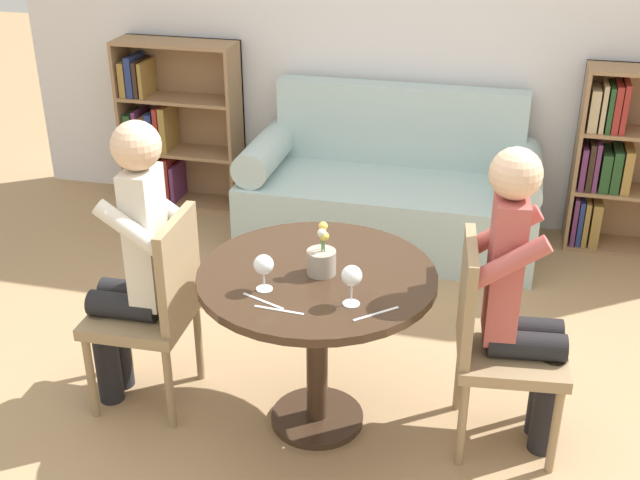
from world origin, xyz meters
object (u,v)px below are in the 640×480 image
at_px(couch, 390,194).
at_px(chair_left, 156,303).
at_px(person_right, 521,299).
at_px(wine_glass_right, 352,277).
at_px(bookshelf_right, 627,161).
at_px(flower_vase, 322,259).
at_px(bookshelf_left, 170,130).
at_px(person_left, 132,262).
at_px(chair_right, 494,337).
at_px(wine_glass_left, 264,266).

relative_size(couch, chair_left, 1.97).
xyz_separation_m(person_right, wine_glass_right, (-0.61, -0.29, 0.17)).
height_order(bookshelf_right, flower_vase, bookshelf_right).
bearing_deg(bookshelf_left, flower_vase, -52.97).
relative_size(couch, person_left, 1.37).
xyz_separation_m(couch, flower_vase, (0.02, -1.83, 0.48)).
bearing_deg(person_right, bookshelf_right, -22.63).
bearing_deg(bookshelf_left, person_left, -69.94).
xyz_separation_m(bookshelf_right, chair_left, (-2.07, -2.12, -0.06)).
relative_size(chair_left, person_left, 0.69).
xyz_separation_m(couch, person_left, (-0.79, -1.86, 0.38)).
distance_m(bookshelf_right, chair_left, 2.96).
height_order(couch, wine_glass_right, couch).
bearing_deg(couch, chair_left, -110.80).
bearing_deg(chair_left, person_left, -88.75).
distance_m(chair_left, person_left, 0.21).
xyz_separation_m(chair_right, flower_vase, (-0.69, -0.07, 0.30)).
relative_size(person_left, person_right, 1.01).
bearing_deg(wine_glass_right, couch, 95.08).
height_order(bookshelf_left, wine_glass_left, bookshelf_left).
bearing_deg(person_left, bookshelf_left, -161.75).
relative_size(person_right, wine_glass_left, 8.85).
xyz_separation_m(couch, chair_right, (0.70, -1.77, 0.18)).
height_order(couch, bookshelf_right, bookshelf_right).
height_order(bookshelf_left, bookshelf_right, same).
relative_size(bookshelf_right, wine_glass_left, 7.68).
height_order(person_left, wine_glass_right, person_left).
height_order(bookshelf_right, person_right, person_right).
bearing_deg(person_right, chair_right, 94.47).
xyz_separation_m(bookshelf_left, person_right, (2.36, -2.02, 0.17)).
height_order(chair_right, wine_glass_right, chair_right).
distance_m(bookshelf_right, flower_vase, 2.51).
bearing_deg(person_left, wine_glass_left, 74.07).
height_order(person_left, flower_vase, person_left).
bearing_deg(chair_left, wine_glass_left, 71.47).
xyz_separation_m(bookshelf_left, person_left, (0.77, -2.12, 0.18)).
bearing_deg(wine_glass_left, bookshelf_right, 56.13).
bearing_deg(flower_vase, wine_glass_right, -51.73).
bearing_deg(chair_left, person_right, 92.00).
bearing_deg(wine_glass_left, chair_right, 15.83).
height_order(wine_glass_left, wine_glass_right, wine_glass_right).
height_order(person_right, wine_glass_left, person_right).
distance_m(wine_glass_left, wine_glass_right, 0.34).
distance_m(person_right, flower_vase, 0.79).
relative_size(bookshelf_left, person_left, 0.86).
height_order(chair_left, flower_vase, flower_vase).
bearing_deg(couch, wine_glass_left, -94.57).
xyz_separation_m(person_left, person_right, (1.58, 0.10, -0.01)).
bearing_deg(person_left, chair_right, 91.53).
bearing_deg(wine_glass_right, flower_vase, 128.27).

